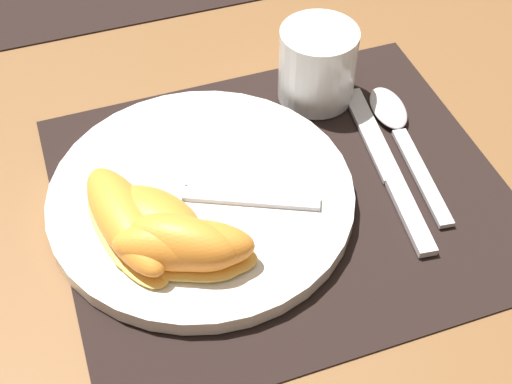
# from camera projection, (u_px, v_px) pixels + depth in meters

# --- Properties ---
(ground_plane) EXTENTS (3.00, 3.00, 0.00)m
(ground_plane) POSITION_uv_depth(u_px,v_px,m) (283.00, 196.00, 0.65)
(ground_plane) COLOR brown
(placemat) EXTENTS (0.40, 0.35, 0.00)m
(placemat) POSITION_uv_depth(u_px,v_px,m) (283.00, 195.00, 0.65)
(placemat) COLOR black
(placemat) RESTS_ON ground_plane
(plate) EXTENTS (0.27, 0.27, 0.02)m
(plate) POSITION_uv_depth(u_px,v_px,m) (201.00, 197.00, 0.64)
(plate) COLOR white
(plate) RESTS_ON placemat
(juice_glass) EXTENTS (0.08, 0.08, 0.08)m
(juice_glass) POSITION_uv_depth(u_px,v_px,m) (317.00, 69.00, 0.72)
(juice_glass) COLOR silver
(juice_glass) RESTS_ON placemat
(knife) EXTENTS (0.04, 0.22, 0.01)m
(knife) POSITION_uv_depth(u_px,v_px,m) (388.00, 168.00, 0.67)
(knife) COLOR silver
(knife) RESTS_ON placemat
(spoon) EXTENTS (0.05, 0.19, 0.01)m
(spoon) POSITION_uv_depth(u_px,v_px,m) (397.00, 125.00, 0.71)
(spoon) COLOR silver
(spoon) RESTS_ON placemat
(fork) EXTENTS (0.18, 0.10, 0.00)m
(fork) POSITION_uv_depth(u_px,v_px,m) (193.00, 194.00, 0.63)
(fork) COLOR silver
(fork) RESTS_ON plate
(citrus_wedge_0) EXTENTS (0.07, 0.14, 0.04)m
(citrus_wedge_0) POSITION_uv_depth(u_px,v_px,m) (126.00, 222.00, 0.59)
(citrus_wedge_0) COLOR #F7C656
(citrus_wedge_0) RESTS_ON plate
(citrus_wedge_1) EXTENTS (0.10, 0.11, 0.04)m
(citrus_wedge_1) POSITION_uv_depth(u_px,v_px,m) (156.00, 220.00, 0.59)
(citrus_wedge_1) COLOR #F7C656
(citrus_wedge_1) RESTS_ON plate
(citrus_wedge_2) EXTENTS (0.11, 0.09, 0.05)m
(citrus_wedge_2) POSITION_uv_depth(u_px,v_px,m) (182.00, 245.00, 0.57)
(citrus_wedge_2) COLOR #F7C656
(citrus_wedge_2) RESTS_ON plate
(citrus_wedge_3) EXTENTS (0.13, 0.08, 0.04)m
(citrus_wedge_3) POSITION_uv_depth(u_px,v_px,m) (184.00, 247.00, 0.57)
(citrus_wedge_3) COLOR #F7C656
(citrus_wedge_3) RESTS_ON plate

